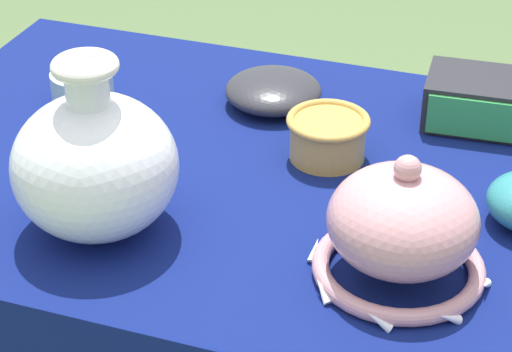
% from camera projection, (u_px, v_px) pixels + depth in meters
% --- Properties ---
extents(display_table, '(1.20, 0.77, 0.68)m').
position_uv_depth(display_table, '(268.00, 214.00, 1.48)').
color(display_table, olive).
rests_on(display_table, ground_plane).
extents(vase_tall_bulbous, '(0.22, 0.22, 0.25)m').
position_uv_depth(vase_tall_bulbous, '(95.00, 164.00, 1.28)').
color(vase_tall_bulbous, white).
rests_on(vase_tall_bulbous, display_table).
extents(vase_dome_bell, '(0.23, 0.23, 0.17)m').
position_uv_depth(vase_dome_bell, '(402.00, 229.00, 1.21)').
color(vase_dome_bell, '#D19399').
rests_on(vase_dome_bell, display_table).
extents(mosaic_tile_box, '(0.16, 0.14, 0.08)m').
position_uv_depth(mosaic_tile_box, '(476.00, 100.00, 1.56)').
color(mosaic_tile_box, '#232328').
rests_on(mosaic_tile_box, display_table).
extents(bowl_shallow_charcoal, '(0.16, 0.16, 0.05)m').
position_uv_depth(bowl_shallow_charcoal, '(273.00, 90.00, 1.61)').
color(bowl_shallow_charcoal, '#2D2D33').
rests_on(bowl_shallow_charcoal, display_table).
extents(cup_wide_ochre, '(0.12, 0.12, 0.07)m').
position_uv_depth(cup_wide_ochre, '(328.00, 136.00, 1.47)').
color(cup_wide_ochre, gold).
rests_on(cup_wide_ochre, display_table).
extents(pot_squat_celadon, '(0.10, 0.10, 0.05)m').
position_uv_depth(pot_squat_celadon, '(82.00, 87.00, 1.62)').
color(pot_squat_celadon, '#A8CCB7').
rests_on(pot_squat_celadon, display_table).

